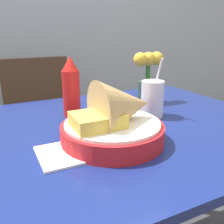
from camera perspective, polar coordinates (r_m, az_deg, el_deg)
name	(u,v)px	position (r m, az deg, el deg)	size (l,w,h in m)	color
dining_table	(117,153)	(0.87, 1.16, -9.41)	(1.10, 0.84, 0.75)	navy
chair_far_window	(42,120)	(1.59, -15.75, -1.75)	(0.40, 0.40, 0.89)	#473323
food_basket	(116,120)	(0.69, 1.03, -1.90)	(0.29, 0.29, 0.18)	red
ketchup_bottle	(71,88)	(0.90, -9.33, 5.45)	(0.06, 0.06, 0.21)	red
drink_cup	(152,100)	(0.91, 9.18, 2.75)	(0.08, 0.08, 0.21)	silver
flower_vase	(148,75)	(1.08, 8.18, 8.31)	(0.14, 0.08, 0.21)	#2D4738
napkin	(73,152)	(0.65, -8.94, -9.00)	(0.17, 0.14, 0.01)	white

